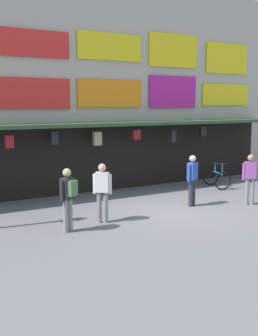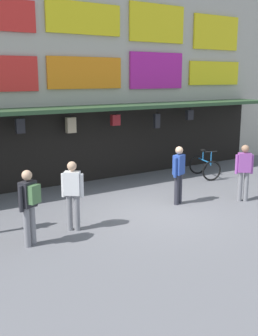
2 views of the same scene
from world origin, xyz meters
TOP-DOWN VIEW (x-y plane):
  - ground_plane at (0.00, 0.00)m, footprint 80.00×80.00m
  - shopfront at (0.00, 4.57)m, footprint 18.00×2.60m
  - bicycle_parked at (3.86, 2.16)m, footprint 1.03×1.32m
  - pedestrian_in_green at (-2.46, -0.08)m, footprint 0.48×0.47m
  - pedestrian_in_blue at (2.75, -0.64)m, footprint 0.46×0.38m
  - pedestrian_in_yellow at (0.97, 0.17)m, footprint 0.50×0.34m
  - pedestrian_in_white at (-3.64, -0.44)m, footprint 0.48×0.46m

SIDE VIEW (x-z plane):
  - ground_plane at x=0.00m, z-range 0.00..0.00m
  - bicycle_parked at x=3.86m, z-range -0.13..0.92m
  - pedestrian_in_blue at x=2.75m, z-range 0.11..1.79m
  - pedestrian_in_yellow at x=0.97m, z-range 0.11..1.79m
  - pedestrian_in_green at x=-2.46m, z-range 0.14..1.82m
  - pedestrian_in_white at x=-3.64m, z-range 0.14..1.82m
  - shopfront at x=0.00m, z-range -0.04..7.96m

